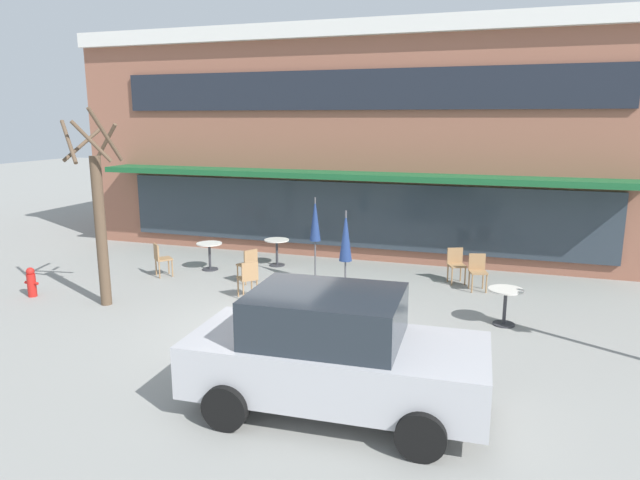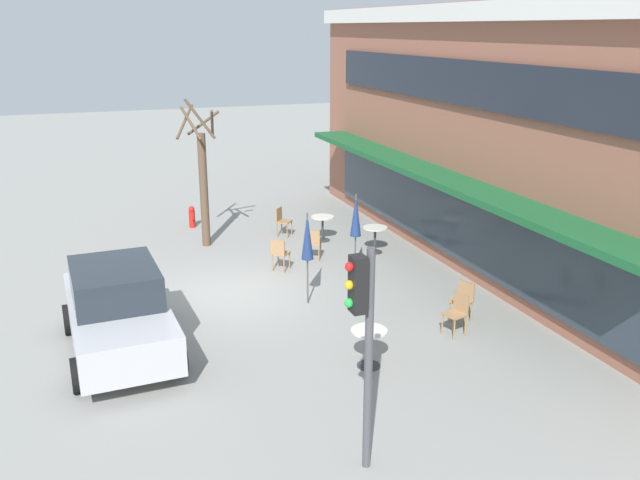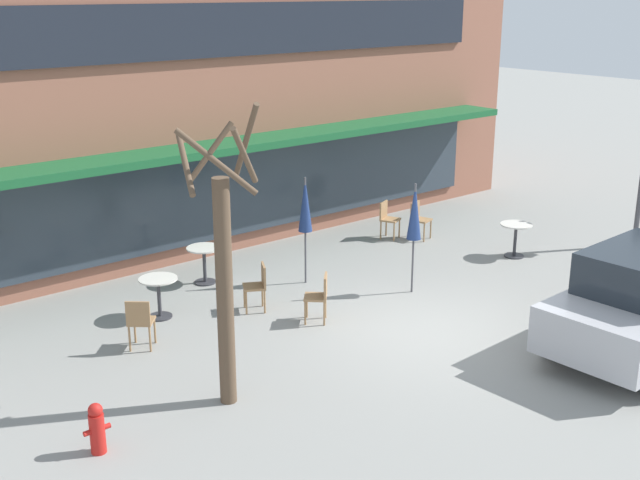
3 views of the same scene
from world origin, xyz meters
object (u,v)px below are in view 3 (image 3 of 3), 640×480
(cafe_table_streetside, at_px, (159,291))
(cafe_table_by_tree, at_px, (516,234))
(street_tree, at_px, (224,273))
(cafe_chair_2, at_px, (140,320))
(cafe_chair_4, at_px, (258,284))
(patio_umbrella_cream_folded, at_px, (415,213))
(cafe_chair_0, at_px, (387,217))
(cafe_chair_3, at_px, (419,217))
(cafe_chair_1, at_px, (320,294))
(patio_umbrella_green_folded, at_px, (305,205))
(fire_hydrant, at_px, (97,428))
(cafe_table_near_wall, at_px, (204,259))

(cafe_table_streetside, relative_size, cafe_table_by_tree, 1.00)
(cafe_table_by_tree, height_order, street_tree, street_tree)
(cafe_chair_2, bearing_deg, cafe_chair_4, 3.32)
(patio_umbrella_cream_folded, relative_size, cafe_chair_0, 2.47)
(cafe_table_streetside, relative_size, cafe_chair_3, 0.85)
(street_tree, bearing_deg, cafe_chair_1, 26.17)
(patio_umbrella_cream_folded, distance_m, cafe_chair_3, 3.75)
(patio_umbrella_green_folded, relative_size, cafe_chair_1, 2.47)
(patio_umbrella_cream_folded, relative_size, street_tree, 0.51)
(cafe_table_by_tree, distance_m, street_tree, 8.81)
(patio_umbrella_cream_folded, distance_m, cafe_chair_4, 3.29)
(cafe_table_by_tree, height_order, patio_umbrella_green_folded, patio_umbrella_green_folded)
(cafe_chair_4, bearing_deg, street_tree, -132.55)
(fire_hydrant, bearing_deg, cafe_table_near_wall, 45.65)
(cafe_table_streetside, distance_m, cafe_chair_0, 6.63)
(cafe_table_near_wall, distance_m, cafe_chair_4, 1.88)
(cafe_chair_2, bearing_deg, street_tree, -86.64)
(cafe_table_by_tree, bearing_deg, cafe_table_streetside, 165.92)
(cafe_table_near_wall, bearing_deg, cafe_table_streetside, -147.41)
(cafe_table_near_wall, distance_m, street_tree, 5.22)
(cafe_table_near_wall, height_order, cafe_chair_0, cafe_chair_0)
(cafe_table_streetside, height_order, cafe_chair_3, cafe_chair_3)
(cafe_chair_1, xyz_separation_m, cafe_chair_2, (-3.02, 0.99, 0.00))
(cafe_chair_3, distance_m, street_tree, 8.87)
(cafe_chair_3, xyz_separation_m, fire_hydrant, (-9.93, -3.83, -0.17))
(patio_umbrella_green_folded, bearing_deg, cafe_chair_3, 9.21)
(patio_umbrella_green_folded, distance_m, cafe_chair_3, 4.16)
(cafe_chair_3, bearing_deg, cafe_chair_2, -170.30)
(cafe_table_near_wall, xyz_separation_m, cafe_chair_0, (4.99, -0.16, 0.01))
(patio_umbrella_cream_folded, bearing_deg, cafe_table_near_wall, 133.41)
(cafe_table_near_wall, bearing_deg, fire_hydrant, -134.35)
(cafe_table_streetside, height_order, patio_umbrella_cream_folded, patio_umbrella_cream_folded)
(cafe_table_by_tree, distance_m, patio_umbrella_green_folded, 5.05)
(cafe_table_near_wall, relative_size, cafe_chair_3, 0.85)
(cafe_chair_3, xyz_separation_m, cafe_chair_4, (-5.55, -1.23, 0.00))
(cafe_table_by_tree, distance_m, cafe_chair_3, 2.42)
(cafe_table_streetside, bearing_deg, cafe_table_by_tree, -14.08)
(cafe_table_near_wall, bearing_deg, cafe_chair_3, -6.67)
(cafe_table_streetside, xyz_separation_m, cafe_chair_2, (-0.89, -1.01, 0.01))
(cafe_table_streetside, bearing_deg, cafe_table_near_wall, 32.59)
(fire_hydrant, bearing_deg, street_tree, 1.43)
(patio_umbrella_green_folded, height_order, street_tree, street_tree)
(cafe_chair_4, relative_size, street_tree, 0.20)
(cafe_chair_0, height_order, fire_hydrant, cafe_chair_0)
(cafe_table_near_wall, height_order, street_tree, street_tree)
(patio_umbrella_green_folded, bearing_deg, cafe_chair_0, 18.39)
(cafe_chair_0, distance_m, cafe_chair_3, 0.74)
(patio_umbrella_green_folded, height_order, cafe_chair_2, patio_umbrella_green_folded)
(cafe_chair_0, relative_size, cafe_chair_4, 1.00)
(cafe_table_streetside, relative_size, cafe_chair_4, 0.85)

